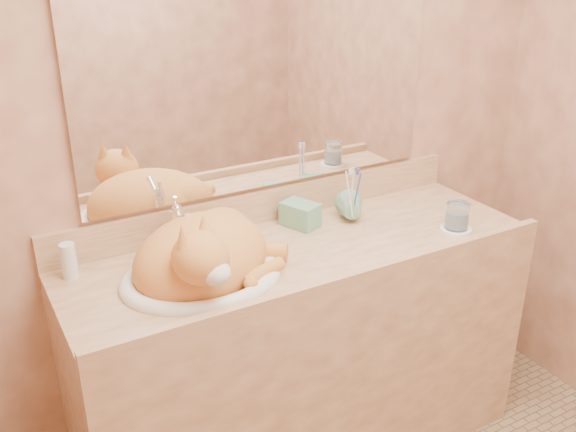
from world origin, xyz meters
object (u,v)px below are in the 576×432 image
vanity_counter (302,354)px  water_glass (457,216)px  cat (204,253)px  soap_dispenser (315,205)px  toothbrush_cup (352,213)px  sink_basin (201,256)px

vanity_counter → water_glass: bearing=-14.9°
cat → soap_dispenser: bearing=-10.2°
cat → soap_dispenser: cat is taller
cat → toothbrush_cup: 0.61m
cat → soap_dispenser: size_ratio=2.41×
vanity_counter → toothbrush_cup: toothbrush_cup is taller
sink_basin → toothbrush_cup: sink_basin is taller
vanity_counter → sink_basin: sink_basin is taller
vanity_counter → toothbrush_cup: bearing=16.8°
sink_basin → toothbrush_cup: size_ratio=4.78×
cat → sink_basin: bearing=177.2°
toothbrush_cup → water_glass: 0.37m
sink_basin → vanity_counter: bearing=-4.6°
vanity_counter → soap_dispenser: soap_dispenser is taller
sink_basin → soap_dispenser: 0.49m
water_glass → cat: bearing=171.9°
sink_basin → soap_dispenser: (0.48, 0.12, 0.02)m
vanity_counter → water_glass: water_glass is taller
cat → toothbrush_cup: cat is taller
soap_dispenser → toothbrush_cup: (0.14, -0.03, -0.05)m
water_glass → toothbrush_cup: bearing=143.4°
water_glass → soap_dispenser: bearing=150.3°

